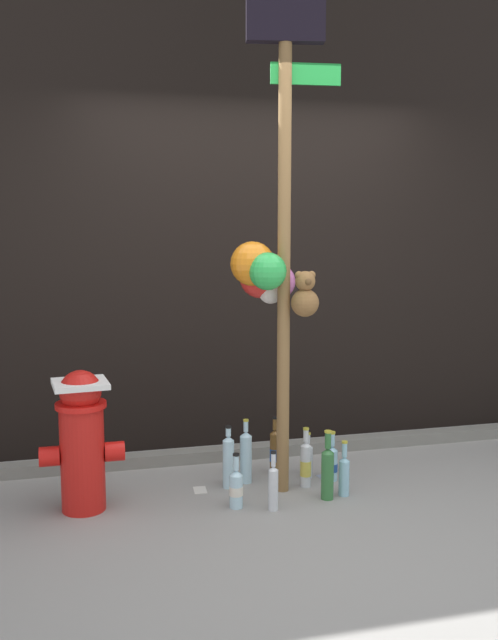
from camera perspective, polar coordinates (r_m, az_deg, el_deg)
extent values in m
plane|color=gray|center=(3.97, 5.91, -15.94)|extent=(14.00, 14.00, 0.00)
cube|color=black|center=(5.08, 0.25, 9.86)|extent=(10.00, 0.20, 3.57)
cube|color=slate|center=(4.92, 1.50, -10.69)|extent=(8.00, 0.12, 0.08)
cylinder|color=olive|center=(4.03, 2.91, 5.65)|extent=(0.08, 0.08, 2.89)
cube|color=#198C33|center=(4.16, 4.71, 19.59)|extent=(0.40, 0.06, 0.12)
cube|color=black|center=(4.21, 3.04, 24.28)|extent=(0.45, 0.16, 0.36)
sphere|color=#D66BB2|center=(4.24, 2.36, 3.18)|extent=(0.22, 0.22, 0.22)
sphere|color=orange|center=(4.01, 0.29, 4.67)|extent=(0.26, 0.26, 0.26)
sphere|color=red|center=(4.17, 0.94, 3.55)|extent=(0.25, 0.25, 0.25)
sphere|color=green|center=(3.93, 1.55, 4.04)|extent=(0.22, 0.22, 0.22)
sphere|color=brown|center=(4.03, 4.64, 1.42)|extent=(0.16, 0.16, 0.16)
sphere|color=brown|center=(4.01, 4.66, 3.21)|extent=(0.12, 0.12, 0.12)
sphere|color=brown|center=(4.00, 4.15, 3.71)|extent=(0.05, 0.05, 0.05)
sphere|color=brown|center=(4.02, 5.19, 3.72)|extent=(0.05, 0.05, 0.05)
sphere|color=brown|center=(3.97, 4.90, 3.16)|extent=(0.04, 0.04, 0.04)
sphere|color=silver|center=(4.15, 1.80, 2.37)|extent=(0.15, 0.15, 0.15)
sphere|color=silver|center=(4.14, 1.81, 3.94)|extent=(0.11, 0.11, 0.11)
sphere|color=silver|center=(4.13, 1.34, 4.37)|extent=(0.04, 0.04, 0.04)
sphere|color=silver|center=(4.15, 2.27, 4.38)|extent=(0.04, 0.04, 0.04)
sphere|color=#9D9992|center=(4.10, 1.98, 3.90)|extent=(0.04, 0.04, 0.04)
cylinder|color=red|center=(4.06, -13.58, -11.09)|extent=(0.25, 0.25, 0.59)
cylinder|color=red|center=(3.97, -13.72, -6.83)|extent=(0.28, 0.28, 0.03)
sphere|color=red|center=(3.95, -13.75, -5.71)|extent=(0.23, 0.23, 0.23)
cylinder|color=red|center=(4.05, -16.15, -10.76)|extent=(0.11, 0.11, 0.11)
cylinder|color=red|center=(4.06, -11.03, -10.59)|extent=(0.11, 0.11, 0.11)
cube|color=white|center=(3.95, -13.77, -5.14)|extent=(0.32, 0.32, 0.03)
cylinder|color=silver|center=(4.35, 4.70, -11.94)|extent=(0.07, 0.07, 0.26)
cone|color=silver|center=(4.31, 4.72, -10.16)|extent=(0.07, 0.07, 0.03)
cylinder|color=silver|center=(4.29, 4.73, -9.50)|extent=(0.03, 0.03, 0.08)
cylinder|color=#D8C64C|center=(4.36, 4.70, -12.10)|extent=(0.07, 0.07, 0.10)
cylinder|color=gold|center=(4.28, 4.73, -8.94)|extent=(0.04, 0.04, 0.01)
cylinder|color=silver|center=(4.52, 4.85, -11.62)|extent=(0.07, 0.07, 0.20)
cone|color=silver|center=(4.48, 4.87, -10.27)|extent=(0.07, 0.07, 0.03)
cylinder|color=silver|center=(4.47, 4.88, -9.76)|extent=(0.03, 0.03, 0.06)
cylinder|color=gold|center=(4.46, 4.88, -9.33)|extent=(0.04, 0.04, 0.01)
cylinder|color=#337038|center=(4.17, 6.49, -12.68)|extent=(0.07, 0.07, 0.28)
cone|color=#337038|center=(4.12, 6.53, -10.67)|extent=(0.07, 0.07, 0.03)
cylinder|color=#337038|center=(4.10, 6.54, -9.85)|extent=(0.04, 0.04, 0.09)
cylinder|color=gold|center=(4.09, 6.55, -9.14)|extent=(0.04, 0.04, 0.01)
cylinder|color=#93CCE0|center=(4.48, 6.82, -11.82)|extent=(0.08, 0.08, 0.19)
cone|color=#93CCE0|center=(4.45, 6.84, -10.47)|extent=(0.08, 0.08, 0.03)
cylinder|color=#93CCE0|center=(4.43, 6.86, -9.79)|extent=(0.04, 0.04, 0.08)
cylinder|color=#1E478C|center=(4.49, 6.82, -11.98)|extent=(0.08, 0.08, 0.05)
cylinder|color=gold|center=(4.42, 6.87, -9.22)|extent=(0.04, 0.04, 0.01)
cylinder|color=silver|center=(4.01, 2.01, -13.85)|extent=(0.06, 0.06, 0.23)
cone|color=silver|center=(3.96, 2.02, -12.13)|extent=(0.06, 0.06, 0.02)
cylinder|color=silver|center=(3.95, 2.03, -11.47)|extent=(0.03, 0.03, 0.07)
cylinder|color=black|center=(3.93, 2.03, -10.88)|extent=(0.03, 0.03, 0.01)
cylinder|color=#B2DBEA|center=(4.32, -1.71, -11.80)|extent=(0.07, 0.07, 0.30)
cone|color=#B2DBEA|center=(4.27, -1.72, -9.74)|extent=(0.07, 0.07, 0.03)
cylinder|color=#B2DBEA|center=(4.25, -1.72, -9.23)|extent=(0.03, 0.03, 0.05)
cylinder|color=black|center=(4.24, -1.72, -8.81)|extent=(0.04, 0.04, 0.01)
cylinder|color=#93CCE0|center=(4.25, 7.85, -12.81)|extent=(0.06, 0.06, 0.21)
cone|color=#93CCE0|center=(4.21, 7.88, -11.29)|extent=(0.06, 0.06, 0.03)
cylinder|color=#93CCE0|center=(4.19, 7.90, -10.58)|extent=(0.03, 0.03, 0.08)
cylinder|color=gold|center=(4.18, 7.91, -9.95)|extent=(0.04, 0.04, 0.01)
cylinder|color=#B2DBEA|center=(4.40, -0.26, -11.43)|extent=(0.07, 0.07, 0.30)
cone|color=#B2DBEA|center=(4.35, -0.26, -9.39)|extent=(0.07, 0.07, 0.03)
cylinder|color=#B2DBEA|center=(4.33, -0.26, -8.78)|extent=(0.03, 0.03, 0.07)
cylinder|color=gold|center=(4.32, -0.26, -8.28)|extent=(0.03, 0.03, 0.01)
cylinder|color=brown|center=(4.56, 2.14, -10.96)|extent=(0.06, 0.06, 0.27)
cone|color=brown|center=(4.51, 2.15, -9.21)|extent=(0.06, 0.06, 0.03)
cylinder|color=brown|center=(4.50, 2.15, -8.61)|extent=(0.03, 0.03, 0.07)
cylinder|color=#1E478C|center=(4.56, 2.14, -11.06)|extent=(0.07, 0.07, 0.08)
cylinder|color=black|center=(4.49, 2.15, -8.09)|extent=(0.03, 0.03, 0.01)
cylinder|color=#B2DBEA|center=(4.05, -1.07, -13.96)|extent=(0.08, 0.08, 0.19)
cone|color=#B2DBEA|center=(4.01, -1.07, -12.48)|extent=(0.08, 0.08, 0.03)
cylinder|color=#B2DBEA|center=(3.99, -1.07, -11.70)|extent=(0.03, 0.03, 0.08)
cylinder|color=silver|center=(4.05, -1.07, -13.91)|extent=(0.08, 0.08, 0.05)
cylinder|color=black|center=(3.97, -1.08, -11.05)|extent=(0.04, 0.04, 0.01)
cube|color=silver|center=(4.33, -4.06, -13.81)|extent=(0.08, 0.12, 0.01)
cube|color=#8C99B2|center=(4.57, 6.32, -12.68)|extent=(0.11, 0.10, 0.01)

